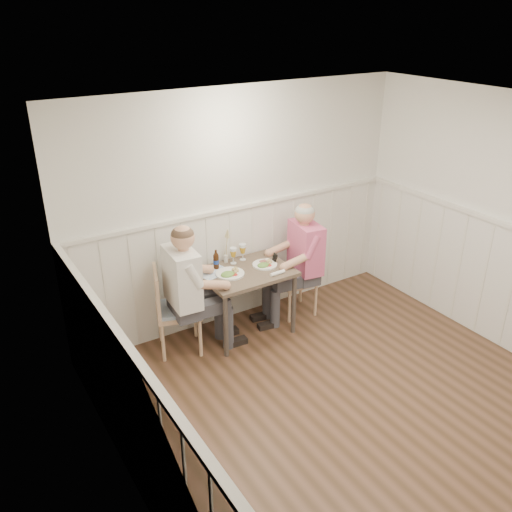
{
  "coord_description": "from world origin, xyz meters",
  "views": [
    {
      "loc": [
        -2.81,
        -2.57,
        3.32
      ],
      "look_at": [
        -0.17,
        1.64,
        1.0
      ],
      "focal_mm": 38.0,
      "sensor_mm": 36.0,
      "label": 1
    }
  ],
  "objects_px": {
    "chair_right": "(300,276)",
    "chair_left": "(172,307)",
    "beer_bottle": "(216,261)",
    "grass_vase": "(226,247)",
    "diner_cream": "(188,301)",
    "man_in_pink": "(302,270)",
    "dining_table": "(246,279)"
  },
  "relations": [
    {
      "from": "chair_right",
      "to": "grass_vase",
      "type": "relative_size",
      "value": 2.15
    },
    {
      "from": "dining_table",
      "to": "chair_left",
      "type": "distance_m",
      "value": 0.84
    },
    {
      "from": "man_in_pink",
      "to": "diner_cream",
      "type": "height_order",
      "value": "diner_cream"
    },
    {
      "from": "dining_table",
      "to": "man_in_pink",
      "type": "height_order",
      "value": "man_in_pink"
    },
    {
      "from": "dining_table",
      "to": "chair_right",
      "type": "height_order",
      "value": "chair_right"
    },
    {
      "from": "dining_table",
      "to": "diner_cream",
      "type": "height_order",
      "value": "diner_cream"
    },
    {
      "from": "beer_bottle",
      "to": "grass_vase",
      "type": "bearing_deg",
      "value": 27.42
    },
    {
      "from": "chair_left",
      "to": "grass_vase",
      "type": "bearing_deg",
      "value": 14.67
    },
    {
      "from": "beer_bottle",
      "to": "chair_right",
      "type": "bearing_deg",
      "value": -9.16
    },
    {
      "from": "chair_right",
      "to": "beer_bottle",
      "type": "xyz_separation_m",
      "value": [
        -1.0,
        0.16,
        0.38
      ]
    },
    {
      "from": "diner_cream",
      "to": "dining_table",
      "type": "bearing_deg",
      "value": 3.27
    },
    {
      "from": "dining_table",
      "to": "grass_vase",
      "type": "xyz_separation_m",
      "value": [
        -0.08,
        0.29,
        0.28
      ]
    },
    {
      "from": "man_in_pink",
      "to": "beer_bottle",
      "type": "bearing_deg",
      "value": 165.45
    },
    {
      "from": "man_in_pink",
      "to": "dining_table",
      "type": "bearing_deg",
      "value": 176.65
    },
    {
      "from": "man_in_pink",
      "to": "chair_left",
      "type": "bearing_deg",
      "value": 174.78
    },
    {
      "from": "chair_right",
      "to": "beer_bottle",
      "type": "height_order",
      "value": "beer_bottle"
    },
    {
      "from": "diner_cream",
      "to": "beer_bottle",
      "type": "relative_size",
      "value": 6.64
    },
    {
      "from": "chair_right",
      "to": "chair_left",
      "type": "height_order",
      "value": "chair_left"
    },
    {
      "from": "chair_left",
      "to": "beer_bottle",
      "type": "height_order",
      "value": "beer_bottle"
    },
    {
      "from": "man_in_pink",
      "to": "diner_cream",
      "type": "distance_m",
      "value": 1.42
    },
    {
      "from": "grass_vase",
      "to": "chair_left",
      "type": "bearing_deg",
      "value": -165.33
    },
    {
      "from": "grass_vase",
      "to": "beer_bottle",
      "type": "bearing_deg",
      "value": -152.58
    },
    {
      "from": "diner_cream",
      "to": "grass_vase",
      "type": "height_order",
      "value": "diner_cream"
    },
    {
      "from": "man_in_pink",
      "to": "beer_bottle",
      "type": "height_order",
      "value": "man_in_pink"
    },
    {
      "from": "beer_bottle",
      "to": "diner_cream",
      "type": "bearing_deg",
      "value": -151.9
    },
    {
      "from": "chair_left",
      "to": "man_in_pink",
      "type": "height_order",
      "value": "man_in_pink"
    },
    {
      "from": "beer_bottle",
      "to": "chair_left",
      "type": "bearing_deg",
      "value": -169.34
    },
    {
      "from": "grass_vase",
      "to": "diner_cream",
      "type": "bearing_deg",
      "value": -152.08
    },
    {
      "from": "dining_table",
      "to": "chair_right",
      "type": "xyz_separation_m",
      "value": [
        0.75,
        0.05,
        -0.18
      ]
    },
    {
      "from": "dining_table",
      "to": "beer_bottle",
      "type": "distance_m",
      "value": 0.38
    },
    {
      "from": "chair_left",
      "to": "grass_vase",
      "type": "xyz_separation_m",
      "value": [
        0.74,
        0.19,
        0.42
      ]
    },
    {
      "from": "chair_right",
      "to": "grass_vase",
      "type": "distance_m",
      "value": 0.99
    }
  ]
}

